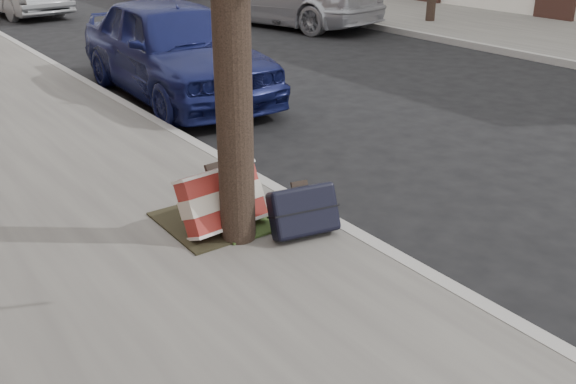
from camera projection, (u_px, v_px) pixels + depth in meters
ground at (499, 223)px, 5.34m from camera, size 120.00×120.00×0.00m
dirt_patch at (218, 219)px, 5.12m from camera, size 0.85×0.85×0.02m
suitcase_red at (222, 200)px, 4.88m from camera, size 0.66×0.40×0.49m
suitcase_navy at (303, 210)px, 4.80m from camera, size 0.57×0.40×0.41m
car_near_front at (175, 48)px, 8.77m from camera, size 1.80×4.06×1.36m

